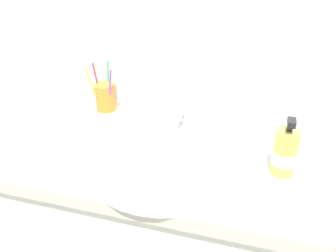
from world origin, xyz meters
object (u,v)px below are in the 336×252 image
Objects in this scene: faucet at (184,106)px; toothbrush_purple at (110,84)px; toothbrush_yellow at (91,83)px; toothbrush_green at (108,78)px; toothbrush_red at (96,79)px; soap_dispenser at (285,153)px; toothbrush_cup at (105,97)px.

toothbrush_purple is at bearing -177.00° from faucet.
toothbrush_green is at bearing 47.46° from toothbrush_yellow.
toothbrush_red is 0.04m from toothbrush_green.
toothbrush_yellow is (-0.34, -0.01, 0.05)m from faucet.
toothbrush_yellow reaches higher than soap_dispenser.
toothbrush_yellow is 1.10× the size of soap_dispenser.
toothbrush_red reaches higher than toothbrush_yellow.
faucet is 0.39m from soap_dispenser.
faucet is 0.27m from toothbrush_purple.
toothbrush_cup is 0.58× the size of soap_dispenser.
soap_dispenser is (0.62, -0.22, 0.02)m from toothbrush_cup.
toothbrush_cup is 0.08m from toothbrush_purple.
toothbrush_cup is at bearing 178.36° from faucet.
toothbrush_green reaches higher than toothbrush_red.
toothbrush_cup is at bearing 146.97° from toothbrush_purple.
faucet is 0.30m from toothbrush_green.
toothbrush_cup is at bearing 160.31° from soap_dispenser.
toothbrush_green is (-0.29, 0.03, 0.06)m from faucet.
toothbrush_cup is (-0.30, 0.01, -0.01)m from faucet.
toothbrush_cup is at bearing -11.45° from toothbrush_red.
toothbrush_red is at bearing 168.55° from toothbrush_cup.
toothbrush_cup is 0.52× the size of toothbrush_purple.
soap_dispenser is at bearing -18.82° from toothbrush_purple.
toothbrush_green is at bearing 173.23° from faucet.
toothbrush_green reaches higher than soap_dispenser.
toothbrush_cup is 0.51× the size of toothbrush_red.
soap_dispenser is (0.33, -0.21, 0.01)m from faucet.
toothbrush_green is 1.04× the size of toothbrush_yellow.
toothbrush_cup is 0.07m from toothbrush_red.
toothbrush_red is (-0.33, 0.02, 0.06)m from faucet.
toothbrush_green is 0.67m from soap_dispenser.
toothbrush_red is at bearing 177.37° from faucet.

